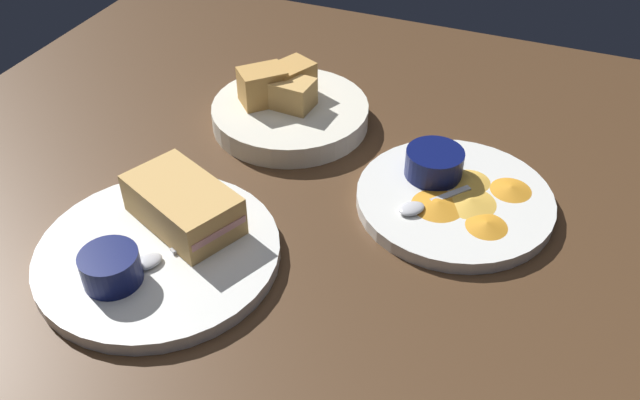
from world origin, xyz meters
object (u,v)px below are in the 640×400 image
at_px(ramekin_light_gravy, 434,162).
at_px(plate_sandwich_main, 159,253).
at_px(ramekin_dark_sauce, 111,267).
at_px(spoon_by_dark_ramekin, 159,257).
at_px(sandwich_half_near, 183,204).
at_px(spoon_by_gravy_ramekin, 421,205).
at_px(bread_basket_rear, 288,109).
at_px(plate_chips_companion, 454,200).

bearing_deg(ramekin_light_gravy, plate_sandwich_main, -134.93).
bearing_deg(ramekin_dark_sauce, ramekin_light_gravy, 49.43).
height_order(spoon_by_dark_ramekin, ramekin_light_gravy, ramekin_light_gravy).
height_order(sandwich_half_near, spoon_by_dark_ramekin, sandwich_half_near).
xyz_separation_m(sandwich_half_near, ramekin_light_gravy, (0.23, 0.19, -0.01)).
distance_m(spoon_by_gravy_ramekin, bread_basket_rear, 0.26).
height_order(sandwich_half_near, ramekin_light_gravy, sandwich_half_near).
relative_size(spoon_by_gravy_ramekin, bread_basket_rear, 0.40).
bearing_deg(plate_sandwich_main, ramekin_dark_sauce, -104.71).
height_order(spoon_by_dark_ramekin, plate_chips_companion, spoon_by_dark_ramekin).
distance_m(spoon_by_dark_ramekin, bread_basket_rear, 0.32).
relative_size(ramekin_light_gravy, spoon_by_gravy_ramekin, 0.81).
relative_size(sandwich_half_near, ramekin_light_gravy, 2.14).
xyz_separation_m(plate_chips_companion, bread_basket_rear, (-0.26, 0.09, 0.01)).
relative_size(plate_sandwich_main, ramekin_light_gravy, 3.75).
distance_m(plate_chips_companion, bread_basket_rear, 0.27).
xyz_separation_m(plate_chips_companion, spoon_by_gravy_ramekin, (-0.03, -0.04, 0.01)).
height_order(spoon_by_gravy_ramekin, bread_basket_rear, bread_basket_rear).
relative_size(spoon_by_dark_ramekin, bread_basket_rear, 0.43).
xyz_separation_m(spoon_by_dark_ramekin, spoon_by_gravy_ramekin, (0.23, 0.19, 0.00)).
bearing_deg(plate_chips_companion, bread_basket_rear, 160.46).
bearing_deg(spoon_by_gravy_ramekin, spoon_by_dark_ramekin, -141.21).
relative_size(sandwich_half_near, spoon_by_gravy_ramekin, 1.74).
height_order(plate_chips_companion, ramekin_light_gravy, ramekin_light_gravy).
bearing_deg(spoon_by_gravy_ramekin, ramekin_dark_sauce, -138.36).
distance_m(plate_sandwich_main, bread_basket_rear, 0.30).
relative_size(plate_sandwich_main, spoon_by_gravy_ramekin, 3.04).
height_order(plate_sandwich_main, spoon_by_gravy_ramekin, spoon_by_gravy_ramekin).
xyz_separation_m(ramekin_dark_sauce, spoon_by_dark_ramekin, (0.03, 0.04, -0.02)).
distance_m(plate_chips_companion, ramekin_light_gravy, 0.05).
bearing_deg(sandwich_half_near, plate_sandwich_main, -95.71).
bearing_deg(spoon_by_gravy_ramekin, ramekin_light_gravy, 93.38).
bearing_deg(sandwich_half_near, spoon_by_dark_ramekin, -84.19).
xyz_separation_m(sandwich_half_near, bread_basket_rear, (0.01, 0.25, -0.02)).
bearing_deg(plate_chips_companion, plate_sandwich_main, -142.44).
bearing_deg(plate_chips_companion, ramekin_dark_sauce, -137.17).
xyz_separation_m(ramekin_dark_sauce, bread_basket_rear, (0.03, 0.36, -0.01)).
xyz_separation_m(ramekin_dark_sauce, spoon_by_gravy_ramekin, (0.26, 0.23, -0.02)).
relative_size(spoon_by_dark_ramekin, spoon_by_gravy_ramekin, 1.07).
xyz_separation_m(ramekin_dark_sauce, plate_chips_companion, (0.29, 0.27, -0.03)).
distance_m(plate_sandwich_main, ramekin_light_gravy, 0.34).
bearing_deg(ramekin_dark_sauce, bread_basket_rear, 84.78).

